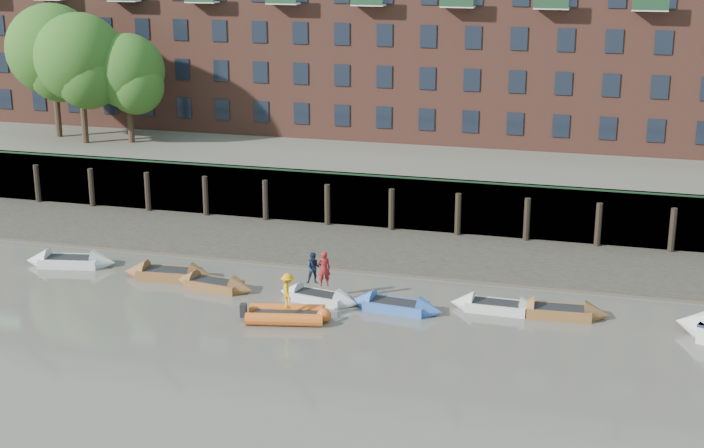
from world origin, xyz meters
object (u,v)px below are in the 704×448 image
at_px(rowboat_3, 318,297).
at_px(person_rower_a, 324,268).
at_px(rowboat_4, 396,306).
at_px(rowboat_5, 496,307).
at_px(rowboat_2, 214,285).
at_px(rib_tender, 289,315).
at_px(person_rower_b, 314,268).
at_px(rowboat_0, 71,261).
at_px(rowboat_6, 559,312).
at_px(person_rib_crew, 288,291).
at_px(rowboat_1, 169,274).

xyz_separation_m(rowboat_3, person_rower_a, (0.28, 0.08, 1.47)).
distance_m(rowboat_4, rowboat_5, 4.74).
height_order(rowboat_2, person_rower_a, person_rower_a).
height_order(rowboat_5, rib_tender, rowboat_5).
distance_m(person_rower_a, person_rower_b, 0.57).
relative_size(rowboat_0, rowboat_6, 1.09).
xyz_separation_m(person_rower_a, person_rib_crew, (-0.85, -2.83, -0.23)).
bearing_deg(rowboat_4, rowboat_3, -176.94).
relative_size(rib_tender, person_rib_crew, 2.39).
bearing_deg(rowboat_5, rowboat_6, 2.71).
bearing_deg(rowboat_2, person_rib_crew, -23.45).
distance_m(rowboat_5, person_rib_crew, 9.88).
height_order(rowboat_0, rowboat_6, rowboat_0).
xyz_separation_m(rowboat_0, rowboat_1, (5.97, -0.44, -0.00)).
height_order(rowboat_0, person_rower_b, person_rower_b).
height_order(rowboat_0, rowboat_1, rowboat_0).
bearing_deg(rowboat_1, rowboat_5, -5.28).
xyz_separation_m(rowboat_3, person_rib_crew, (-0.57, -2.76, 1.24)).
bearing_deg(rowboat_1, person_rower_a, -11.85).
bearing_deg(rowboat_5, person_rower_b, -173.35).
distance_m(rowboat_2, rowboat_5, 14.04).
relative_size(rowboat_4, rowboat_5, 1.05).
distance_m(rowboat_0, rowboat_2, 8.91).
xyz_separation_m(rowboat_2, rowboat_3, (5.55, -0.29, -0.01)).
height_order(rib_tender, person_rower_a, person_rower_a).
bearing_deg(rowboat_1, rowboat_3, -12.58).
height_order(rowboat_1, rowboat_2, rowboat_1).
bearing_deg(rowboat_5, rowboat_1, -179.08).
relative_size(rowboat_5, person_rower_a, 2.56).
distance_m(rowboat_2, rowboat_4, 9.45).
bearing_deg(rowboat_0, rowboat_2, -18.92).
distance_m(rowboat_1, person_rower_b, 8.30).
bearing_deg(rowboat_5, rib_tender, -156.17).
xyz_separation_m(rowboat_4, rib_tender, (-4.43, -2.53, 0.06)).
bearing_deg(rowboat_6, rowboat_0, 175.17).
xyz_separation_m(rib_tender, person_rib_crew, (-0.03, -0.04, 1.16)).
xyz_separation_m(rowboat_3, rib_tender, (-0.53, -2.72, 0.07)).
xyz_separation_m(rowboat_0, person_rib_crew, (13.81, -4.31, 1.20)).
bearing_deg(person_rower_a, rowboat_0, -29.45).
bearing_deg(person_rower_a, rowboat_3, -8.57).
xyz_separation_m(rowboat_0, rowboat_2, (8.82, -1.26, -0.03)).
bearing_deg(person_rower_b, rowboat_0, 154.87).
distance_m(rowboat_5, rib_tender, 9.76).
bearing_deg(rowboat_4, person_rower_b, -179.56).
relative_size(rowboat_1, rowboat_5, 1.12).
bearing_deg(rowboat_1, person_rower_b, -11.41).
relative_size(rib_tender, person_rower_b, 2.54).
bearing_deg(person_rib_crew, rowboat_4, -84.60).
distance_m(rowboat_4, person_rib_crew, 5.29).
bearing_deg(rowboat_5, rowboat_0, 179.88).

